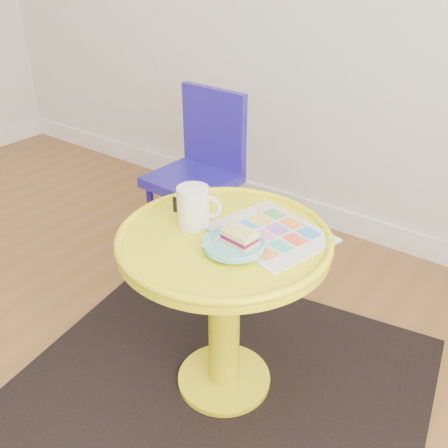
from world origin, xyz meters
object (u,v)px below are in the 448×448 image
Objects in this scene: mug at (194,206)px; side_table at (224,283)px; newspaper at (270,233)px; plate at (234,244)px; chair at (201,166)px.

side_table is at bearing -20.62° from mug.
side_table is at bearing -123.45° from newspaper.
mug is 0.76× the size of plate.
chair is at bearing 134.66° from plate.
side_table is 0.21m from newspaper.
mug reaches higher than side_table.
mug is at bearing 166.81° from plate.
chair is at bearing 133.55° from side_table.
newspaper is 0.14m from plate.
chair is 0.87m from newspaper.
plate reaches higher than newspaper.
mug is (-0.21, -0.09, 0.06)m from newspaper.
mug is (0.47, -0.61, 0.21)m from chair.
plate reaches higher than side_table.
side_table is 3.60× the size of plate.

